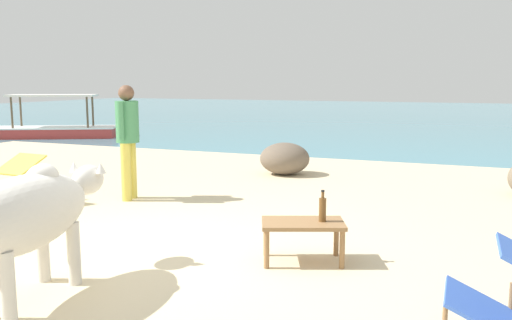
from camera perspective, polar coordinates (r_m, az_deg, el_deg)
sand_beach at (r=5.49m, az=-11.36°, el=-9.81°), size 18.00×14.00×0.04m
water_surface at (r=26.55m, az=15.68°, el=4.40°), size 60.00×36.00×0.03m
cow at (r=4.47m, az=-23.00°, el=-5.21°), size 0.73×1.85×1.03m
low_bench_table at (r=5.05m, az=4.99°, el=-7.19°), size 0.87×0.69×0.39m
bottle at (r=5.03m, az=7.06°, el=-5.16°), size 0.07×0.07×0.30m
deck_chair_near at (r=3.80m, az=25.11°, el=-12.34°), size 0.78×0.56×0.68m
deck_chair_far at (r=8.02m, az=-22.77°, el=-1.55°), size 0.59×0.81×0.68m
person_standing at (r=7.78m, az=-13.45°, el=2.77°), size 0.32×0.50×1.62m
shore_rock_large at (r=9.69m, az=3.06°, el=0.15°), size 1.05×0.98×0.58m
boat_red at (r=17.40m, az=-20.59°, el=3.17°), size 3.79×2.70×1.29m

